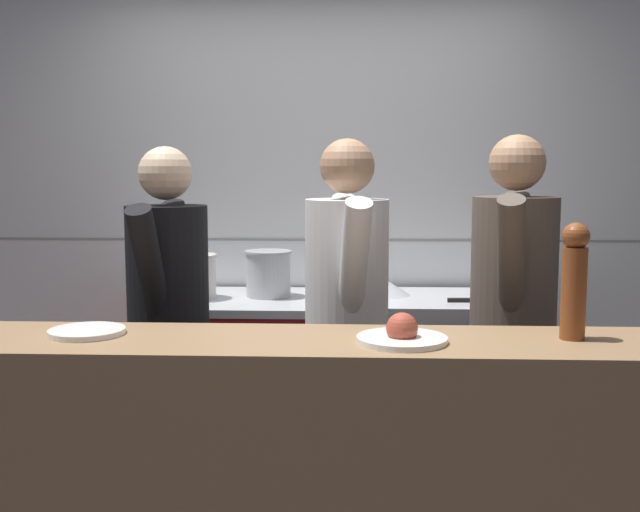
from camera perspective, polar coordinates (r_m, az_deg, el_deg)
name	(u,v)px	position (r m, az deg, el deg)	size (l,w,h in m)	color
wall_back_tiled	(318,213)	(4.18, -0.14, 3.32)	(8.00, 0.06, 2.60)	white
oven_range	(231,381)	(3.98, -6.77, -9.43)	(0.84, 0.71, 0.89)	maroon
prep_counter	(428,383)	(3.94, 8.20, -9.58)	(1.12, 0.65, 0.89)	#B7BABF
pass_counter	(338,497)	(2.50, 1.39, -17.87)	(2.75, 0.45, 1.02)	#93704C
stock_pot	(194,275)	(3.86, -9.61, -1.45)	(0.24, 0.24, 0.23)	beige
sauce_pot	(268,272)	(3.87, -3.95, -1.26)	(0.24, 0.24, 0.24)	#B7BABF
mixing_bowl_steel	(384,287)	(3.88, 4.94, -2.36)	(0.27, 0.27, 0.08)	#B7BABF
chefs_knife	(481,301)	(3.75, 12.20, -3.37)	(0.41, 0.05, 0.02)	#B7BABF
plated_dish_main	(87,332)	(2.52, -17.34, -5.52)	(0.24, 0.24, 0.02)	white
plated_dish_appetiser	(402,335)	(2.31, 6.26, -6.00)	(0.28, 0.28, 0.10)	white
pepper_mill	(574,279)	(2.43, 18.80, -1.63)	(0.08, 0.08, 0.36)	brown
chef_head_cook	(169,324)	(3.15, -11.45, -5.09)	(0.36, 0.72, 1.63)	black
chef_sous	(347,321)	(3.07, 2.03, -4.96)	(0.38, 0.73, 1.66)	black
chef_line	(512,321)	(3.13, 14.45, -4.80)	(0.42, 0.73, 1.68)	black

